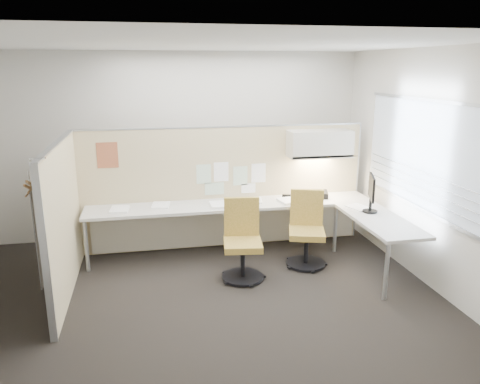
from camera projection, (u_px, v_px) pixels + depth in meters
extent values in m
cube|color=black|center=(201.00, 298.00, 5.39)|extent=(5.50, 4.50, 0.01)
cube|color=white|center=(195.00, 43.00, 4.65)|extent=(5.50, 4.50, 0.01)
cube|color=beige|center=(182.00, 146.00, 7.15)|extent=(5.50, 0.02, 2.80)
cube|color=beige|center=(240.00, 264.00, 2.89)|extent=(5.50, 0.02, 2.80)
cube|color=beige|center=(429.00, 169.00, 5.55)|extent=(0.02, 4.50, 2.80)
cube|color=#97A1B0|center=(428.00, 157.00, 5.50)|extent=(0.01, 2.80, 1.30)
cube|color=#C9B68B|center=(224.00, 188.00, 6.78)|extent=(4.10, 0.06, 1.75)
cube|color=#C9B68B|center=(64.00, 220.00, 5.34)|extent=(0.06, 2.20, 1.75)
cube|color=beige|center=(232.00, 205.00, 6.52)|extent=(4.00, 0.60, 0.04)
cube|color=beige|center=(380.00, 220.00, 5.86)|extent=(0.60, 1.47, 0.04)
cube|color=beige|center=(229.00, 223.00, 6.87)|extent=(3.90, 0.02, 0.64)
cylinder|color=#A5A8AA|center=(86.00, 246.00, 6.00)|extent=(0.05, 0.05, 0.69)
cylinder|color=#A5A8AA|center=(386.00, 272.00, 5.26)|extent=(0.05, 0.05, 0.69)
cylinder|color=#A5A8AA|center=(335.00, 229.00, 6.65)|extent=(0.05, 0.05, 0.69)
cube|color=beige|center=(320.00, 144.00, 6.67)|extent=(0.90, 0.36, 0.38)
cube|color=#FFEABF|center=(319.00, 158.00, 6.72)|extent=(0.60, 0.06, 0.02)
cube|color=#8CBF8C|center=(204.00, 174.00, 6.63)|extent=(0.21, 0.00, 0.28)
cube|color=white|center=(221.00, 172.00, 6.67)|extent=(0.21, 0.00, 0.28)
cube|color=#8CBF8C|center=(240.00, 176.00, 6.74)|extent=(0.21, 0.00, 0.28)
cube|color=white|center=(259.00, 173.00, 6.79)|extent=(0.21, 0.00, 0.28)
cube|color=#8CBF8C|center=(214.00, 189.00, 6.71)|extent=(0.28, 0.00, 0.18)
cube|color=white|center=(248.00, 188.00, 6.81)|extent=(0.21, 0.00, 0.14)
cube|color=#DC541B|center=(107.00, 155.00, 6.29)|extent=(0.28, 0.00, 0.35)
cylinder|color=black|center=(243.00, 277.00, 5.85)|extent=(0.52, 0.52, 0.03)
cylinder|color=black|center=(243.00, 262.00, 5.80)|extent=(0.06, 0.06, 0.40)
cube|color=tan|center=(243.00, 245.00, 5.74)|extent=(0.52, 0.52, 0.08)
cube|color=tan|center=(242.00, 217.00, 5.88)|extent=(0.44, 0.12, 0.50)
cylinder|color=black|center=(305.00, 263.00, 6.25)|extent=(0.52, 0.52, 0.03)
cylinder|color=black|center=(306.00, 249.00, 6.20)|extent=(0.06, 0.06, 0.40)
cube|color=tan|center=(307.00, 233.00, 6.14)|extent=(0.57, 0.57, 0.08)
cube|color=tan|center=(307.00, 207.00, 6.28)|extent=(0.44, 0.18, 0.50)
cylinder|color=black|center=(370.00, 211.00, 6.12)|extent=(0.19, 0.19, 0.02)
cylinder|color=black|center=(370.00, 205.00, 6.10)|extent=(0.04, 0.04, 0.17)
cube|color=black|center=(372.00, 187.00, 6.03)|extent=(0.19, 0.44, 0.31)
cube|color=black|center=(372.00, 187.00, 6.03)|extent=(0.15, 0.40, 0.27)
cube|color=black|center=(320.00, 195.00, 6.77)|extent=(0.24, 0.23, 0.12)
cylinder|color=black|center=(314.00, 192.00, 6.76)|extent=(0.07, 0.17, 0.04)
cube|color=black|center=(287.00, 196.00, 6.78)|extent=(0.14, 0.09, 0.05)
cube|color=black|center=(319.00, 196.00, 6.76)|extent=(0.10, 0.07, 0.06)
cube|color=silver|center=(37.00, 158.00, 4.23)|extent=(0.14, 0.02, 0.02)
cylinder|color=silver|center=(30.00, 168.00, 4.24)|extent=(0.02, 0.02, 0.14)
cube|color=#AD7F4C|center=(32.00, 182.00, 4.27)|extent=(0.02, 0.39, 0.12)
cube|color=#AD7F4C|center=(30.00, 185.00, 4.30)|extent=(0.02, 0.39, 0.12)
cube|color=#A19EA9|center=(37.00, 241.00, 4.37)|extent=(0.01, 0.07, 0.97)
cube|color=white|center=(120.00, 209.00, 6.20)|extent=(0.25, 0.32, 0.03)
cube|color=white|center=(161.00, 205.00, 6.39)|extent=(0.27, 0.33, 0.02)
cube|color=white|center=(219.00, 205.00, 6.38)|extent=(0.23, 0.30, 0.04)
cube|color=white|center=(254.00, 200.00, 6.64)|extent=(0.28, 0.34, 0.02)
cube|color=white|center=(288.00, 201.00, 6.58)|extent=(0.28, 0.33, 0.03)
cube|color=white|center=(358.00, 207.00, 6.30)|extent=(0.31, 0.36, 0.02)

